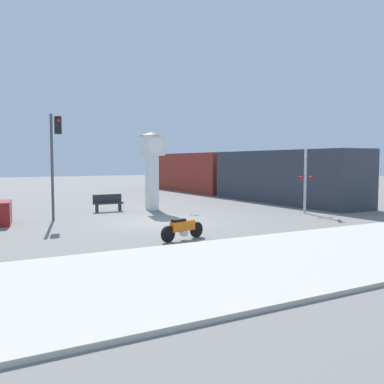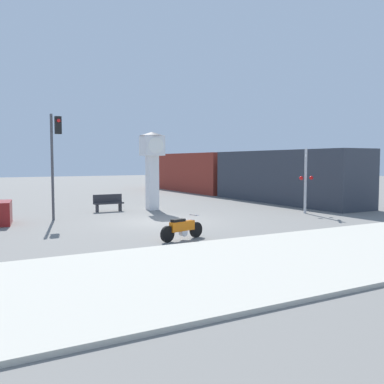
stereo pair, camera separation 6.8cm
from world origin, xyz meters
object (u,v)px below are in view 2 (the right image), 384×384
(clock_tower, at_px, (152,158))
(bench, at_px, (108,202))
(freight_train, at_px, (230,174))
(motorcycle, at_px, (182,228))
(railroad_crossing_signal, at_px, (306,178))
(traffic_light, at_px, (55,148))

(clock_tower, xyz_separation_m, bench, (-2.40, 0.44, -2.40))
(bench, bearing_deg, clock_tower, -10.42)
(freight_train, height_order, bench, freight_train)
(motorcycle, bearing_deg, railroad_crossing_signal, 6.55)
(railroad_crossing_signal, bearing_deg, clock_tower, 139.74)
(traffic_light, distance_m, railroad_crossing_signal, 12.52)
(clock_tower, relative_size, bench, 2.71)
(clock_tower, distance_m, freight_train, 11.13)
(railroad_crossing_signal, distance_m, bench, 10.56)
(clock_tower, bearing_deg, freight_train, 32.82)
(traffic_light, xyz_separation_m, railroad_crossing_signal, (11.88, -3.67, -1.46))
(traffic_light, bearing_deg, clock_tower, 16.85)
(railroad_crossing_signal, bearing_deg, freight_train, 75.30)
(motorcycle, relative_size, freight_train, 0.07)
(motorcycle, height_order, freight_train, freight_train)
(motorcycle, relative_size, railroad_crossing_signal, 0.55)
(railroad_crossing_signal, bearing_deg, bench, 146.40)
(motorcycle, bearing_deg, traffic_light, 96.03)
(freight_train, relative_size, railroad_crossing_signal, 7.39)
(clock_tower, height_order, freight_train, clock_tower)
(motorcycle, distance_m, freight_train, 19.25)
(motorcycle, bearing_deg, bench, 72.71)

